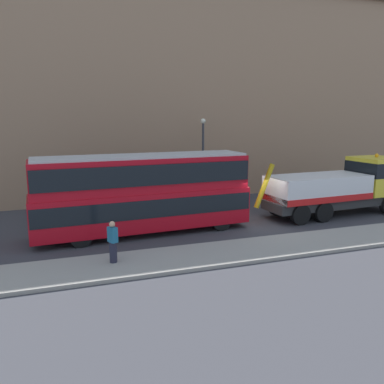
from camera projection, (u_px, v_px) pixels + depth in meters
name	position (u px, v px, depth m)	size (l,w,h in m)	color
ground_plane	(256.00, 223.00, 22.03)	(120.00, 120.00, 0.00)	#38383D
near_kerb	(298.00, 244.00, 18.12)	(60.00, 2.80, 0.15)	gray
building_facade	(205.00, 87.00, 28.26)	(60.00, 1.50, 16.00)	#9E7A5B
recovery_tow_truck	(341.00, 186.00, 23.72)	(10.20, 3.12, 3.67)	#2D2D2D
double_decker_bus	(144.00, 191.00, 19.70)	(11.14, 3.14, 4.06)	#B70C19
pedestrian_onlooker	(113.00, 242.00, 15.47)	(0.41, 0.47, 1.71)	#232333
street_lamp	(203.00, 153.00, 26.81)	(0.36, 0.36, 5.83)	#38383D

